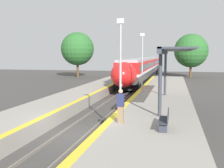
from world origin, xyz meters
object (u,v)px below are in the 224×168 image
(person_waiting, at_px, (121,105))
(lamppost_near, at_px, (120,62))
(platform_bench, at_px, (166,119))
(train, at_px, (146,67))
(railway_signal, at_px, (121,65))
(lamppost_mid, at_px, (142,59))

(person_waiting, height_order, lamppost_near, lamppost_near)
(person_waiting, relative_size, lamppost_near, 0.32)
(platform_bench, bearing_deg, train, 97.18)
(lamppost_near, bearing_deg, train, 93.66)
(train, xyz_separation_m, lamppost_near, (2.34, -36.51, 1.77))
(platform_bench, bearing_deg, railway_signal, 105.30)
(train, height_order, railway_signal, railway_signal)
(person_waiting, distance_m, lamppost_near, 2.44)
(train, height_order, lamppost_mid, lamppost_mid)
(train, relative_size, lamppost_near, 9.13)
(person_waiting, relative_size, lamppost_mid, 0.32)
(railway_signal, xyz_separation_m, lamppost_near, (4.65, -24.27, 1.04))
(train, distance_m, lamppost_near, 36.63)
(train, bearing_deg, railway_signal, -100.71)
(lamppost_near, bearing_deg, lamppost_mid, 90.00)
(person_waiting, relative_size, railway_signal, 0.37)
(platform_bench, height_order, person_waiting, person_waiting)
(lamppost_mid, bearing_deg, person_waiting, -88.86)
(railway_signal, bearing_deg, train, 79.29)
(person_waiting, bearing_deg, train, 93.90)
(person_waiting, bearing_deg, railway_signal, 100.88)
(lamppost_near, bearing_deg, person_waiting, -78.49)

